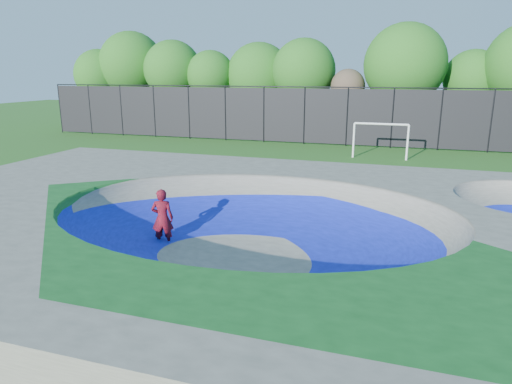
% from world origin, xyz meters
% --- Properties ---
extents(ground, '(120.00, 120.00, 0.00)m').
position_xyz_m(ground, '(0.00, 0.00, 0.00)').
color(ground, '#225718').
rests_on(ground, ground).
extents(skate_deck, '(22.00, 14.00, 1.50)m').
position_xyz_m(skate_deck, '(0.00, 0.00, 0.75)').
color(skate_deck, gray).
rests_on(skate_deck, ground).
extents(skater, '(0.73, 0.59, 1.75)m').
position_xyz_m(skater, '(-2.77, 0.11, 0.88)').
color(skater, '#B70E24').
rests_on(skater, ground).
extents(skateboard, '(0.81, 0.49, 0.05)m').
position_xyz_m(skateboard, '(-2.77, 0.11, 0.03)').
color(skateboard, black).
rests_on(skateboard, ground).
extents(soccer_goal, '(3.21, 0.12, 2.12)m').
position_xyz_m(soccer_goal, '(2.50, 16.68, 1.47)').
color(soccer_goal, white).
rests_on(soccer_goal, ground).
extents(fence, '(48.09, 0.09, 4.04)m').
position_xyz_m(fence, '(0.00, 21.00, 2.10)').
color(fence, black).
rests_on(fence, ground).
extents(treeline, '(52.48, 8.02, 8.65)m').
position_xyz_m(treeline, '(0.31, 26.04, 5.17)').
color(treeline, '#4A3325').
rests_on(treeline, ground).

